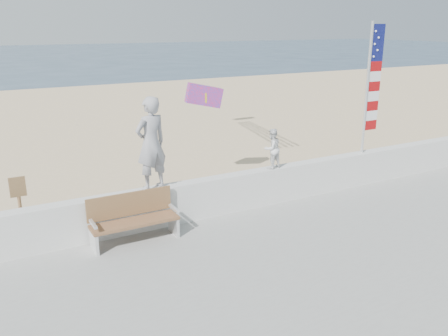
{
  "coord_description": "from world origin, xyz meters",
  "views": [
    {
      "loc": [
        -4.81,
        -7.24,
        4.5
      ],
      "look_at": [
        0.2,
        1.8,
        1.35
      ],
      "focal_mm": 38.0,
      "sensor_mm": 36.0,
      "label": 1
    }
  ],
  "objects_px": {
    "adult": "(151,144)",
    "child": "(272,149)",
    "bench": "(133,218)",
    "flag": "(371,83)"
  },
  "relations": [
    {
      "from": "bench",
      "to": "flag",
      "type": "distance_m",
      "value": 7.27
    },
    {
      "from": "adult",
      "to": "bench",
      "type": "distance_m",
      "value": 1.59
    },
    {
      "from": "child",
      "to": "bench",
      "type": "height_order",
      "value": "child"
    },
    {
      "from": "adult",
      "to": "bench",
      "type": "xyz_separation_m",
      "value": [
        -0.62,
        -0.45,
        -1.39
      ]
    },
    {
      "from": "child",
      "to": "bench",
      "type": "bearing_deg",
      "value": -2.55
    },
    {
      "from": "adult",
      "to": "child",
      "type": "height_order",
      "value": "adult"
    },
    {
      "from": "child",
      "to": "flag",
      "type": "height_order",
      "value": "flag"
    },
    {
      "from": "child",
      "to": "bench",
      "type": "xyz_separation_m",
      "value": [
        -3.73,
        -0.45,
        -0.89
      ]
    },
    {
      "from": "adult",
      "to": "child",
      "type": "xyz_separation_m",
      "value": [
        3.11,
        0.0,
        -0.5
      ]
    },
    {
      "from": "child",
      "to": "bench",
      "type": "relative_size",
      "value": 0.55
    }
  ]
}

